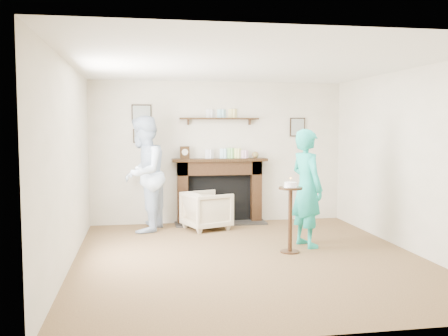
{
  "coord_description": "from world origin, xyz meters",
  "views": [
    {
      "loc": [
        -1.4,
        -6.27,
        1.72
      ],
      "look_at": [
        -0.18,
        0.9,
        1.11
      ],
      "focal_mm": 40.0,
      "sensor_mm": 36.0,
      "label": 1
    }
  ],
  "objects_px": {
    "man": "(144,231)",
    "woman": "(306,246)",
    "pedestal_table": "(290,207)",
    "armchair": "(207,229)"
  },
  "relations": [
    {
      "from": "armchair",
      "to": "man",
      "type": "relative_size",
      "value": 0.37
    },
    {
      "from": "man",
      "to": "woman",
      "type": "bearing_deg",
      "value": 75.58
    },
    {
      "from": "armchair",
      "to": "pedestal_table",
      "type": "distance_m",
      "value": 2.06
    },
    {
      "from": "woman",
      "to": "pedestal_table",
      "type": "relative_size",
      "value": 1.63
    },
    {
      "from": "woman",
      "to": "pedestal_table",
      "type": "bearing_deg",
      "value": 116.9
    },
    {
      "from": "armchair",
      "to": "woman",
      "type": "height_order",
      "value": "woman"
    },
    {
      "from": "armchair",
      "to": "woman",
      "type": "xyz_separation_m",
      "value": [
        1.25,
        -1.42,
        0.0
      ]
    },
    {
      "from": "armchair",
      "to": "pedestal_table",
      "type": "height_order",
      "value": "pedestal_table"
    },
    {
      "from": "man",
      "to": "pedestal_table",
      "type": "distance_m",
      "value": 2.68
    },
    {
      "from": "armchair",
      "to": "pedestal_table",
      "type": "relative_size",
      "value": 0.68
    }
  ]
}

